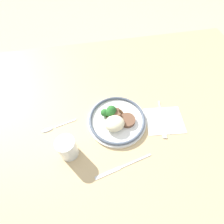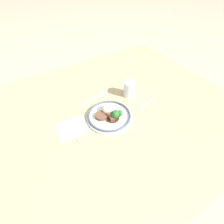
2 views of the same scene
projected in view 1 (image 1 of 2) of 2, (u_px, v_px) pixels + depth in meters
The scene contains 8 objects.
ground_plane at pixel (120, 131), 0.78m from camera, with size 8.00×8.00×0.00m, color tan.
dining_table at pixel (121, 129), 0.76m from camera, with size 1.57×1.22×0.04m.
napkin at pixel (164, 120), 0.76m from camera, with size 0.17×0.15×0.00m.
plate at pixel (116, 119), 0.74m from camera, with size 0.25×0.25×0.06m.
juice_glass at pixel (68, 149), 0.64m from camera, with size 0.07×0.07×0.10m.
fork at pixel (162, 122), 0.75m from camera, with size 0.05×0.19×0.00m.
knife at pixel (122, 167), 0.65m from camera, with size 0.23×0.06×0.00m.
spoon at pixel (52, 128), 0.74m from camera, with size 0.15×0.05×0.01m.
Camera 1 is at (0.10, 0.35, 0.69)m, focal length 28.00 mm.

